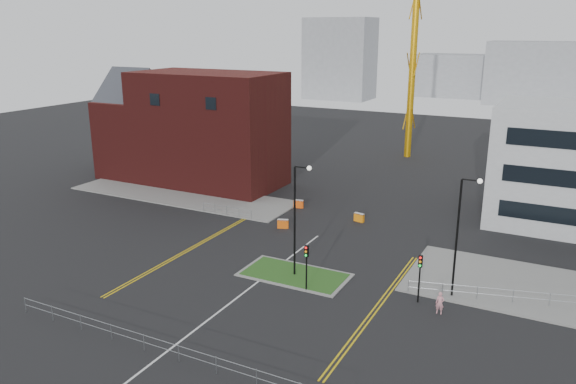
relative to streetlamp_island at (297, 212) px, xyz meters
The scene contains 25 objects.
ground 9.91m from the streetlamp_island, 105.50° to the right, with size 200.00×200.00×0.00m, color black.
pavement_left 26.80m from the streetlamp_island, 147.78° to the left, with size 28.00×8.00×0.12m, color slate.
pavement_right 21.35m from the streetlamp_island, 16.87° to the left, with size 24.00×10.00×0.12m, color slate.
island_kerb 5.38m from the streetlamp_island, behind, with size 8.60×4.60×0.08m, color slate.
grass_island 5.36m from the streetlamp_island, behind, with size 8.00×4.00×0.12m, color #2A551C.
brick_building 32.20m from the streetlamp_island, 141.56° to the left, with size 24.20×10.07×14.24m.
streetlamp_island is the anchor object (origin of this frame).
streetlamp_right_near 12.17m from the streetlamp_island, ahead, with size 1.46×0.36×9.18m.
traffic_light_island 3.92m from the streetlamp_island, 48.59° to the right, with size 0.28×0.33×3.65m.
traffic_light_right 10.19m from the streetlamp_island, ahead, with size 0.28×0.33×3.65m.
railing_front 14.91m from the streetlamp_island, 99.00° to the right, with size 24.05×0.05×1.10m.
railing_left 17.22m from the streetlamp_island, 142.89° to the left, with size 6.05×0.05×1.10m.
railing_right 19.18m from the streetlamp_island, 10.84° to the left, with size 19.05×5.05×1.10m.
centre_line 8.38m from the streetlamp_island, 110.29° to the right, with size 0.15×30.00×0.01m, color silver.
yellow_left_a 12.61m from the streetlamp_island, 169.89° to the left, with size 0.12×24.00×0.01m, color gold.
yellow_left_b 12.35m from the streetlamp_island, 169.62° to the left, with size 0.12×24.00×0.01m, color gold.
yellow_right_a 9.29m from the streetlamp_island, 15.36° to the right, with size 0.12×20.00×0.01m, color gold.
yellow_right_b 9.53m from the streetlamp_island, 14.78° to the right, with size 0.12×20.00×0.01m, color gold.
skyline_a 119.82m from the streetlamp_island, 110.65° to the left, with size 18.00×12.00×22.00m, color gray.
skyline_b 122.28m from the streetlamp_island, 86.35° to the left, with size 24.00×12.00×16.00m, color gray.
skyline_d 132.40m from the streetlamp_island, 94.43° to the left, with size 30.00×12.00×12.00m, color gray.
pedestrian 12.47m from the streetlamp_island, ahead, with size 0.58×0.38×1.60m, color pink.
barrier_left 18.44m from the streetlamp_island, 115.81° to the left, with size 1.13×0.57×0.91m.
barrier_mid 12.29m from the streetlamp_island, 123.45° to the left, with size 1.14×0.74×0.91m.
barrier_right 15.51m from the streetlamp_island, 90.69° to the left, with size 1.12×0.58×0.90m.
Camera 1 is at (20.47, -29.01, 19.04)m, focal length 35.00 mm.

